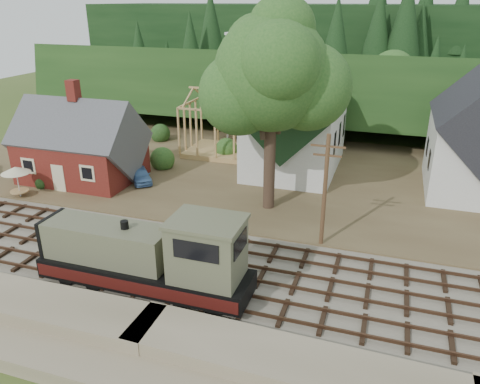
% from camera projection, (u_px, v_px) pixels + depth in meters
% --- Properties ---
extents(ground, '(140.00, 140.00, 0.00)m').
position_uv_depth(ground, '(196.00, 269.00, 29.48)').
color(ground, '#384C1E').
rests_on(ground, ground).
extents(embankment, '(64.00, 5.00, 1.60)m').
position_uv_depth(embankment, '(125.00, 360.00, 22.02)').
color(embankment, '#7F7259').
rests_on(embankment, ground).
extents(railroad_bed, '(64.00, 11.00, 0.16)m').
position_uv_depth(railroad_bed, '(196.00, 267.00, 29.45)').
color(railroad_bed, '#726B5B').
rests_on(railroad_bed, ground).
extents(village_flat, '(64.00, 26.00, 0.30)m').
position_uv_depth(village_flat, '(270.00, 173.00, 45.22)').
color(village_flat, brown).
rests_on(village_flat, ground).
extents(hillside, '(70.00, 28.96, 12.74)m').
position_uv_depth(hillside, '(313.00, 119.00, 66.34)').
color(hillside, '#1E3F19').
rests_on(hillside, ground).
extents(ridge, '(80.00, 20.00, 12.00)m').
position_uv_depth(ridge, '(330.00, 98.00, 80.38)').
color(ridge, black).
rests_on(ridge, ground).
extents(depot, '(10.80, 7.41, 9.00)m').
position_uv_depth(depot, '(81.00, 148.00, 42.55)').
color(depot, maroon).
rests_on(depot, village_flat).
extents(church, '(8.40, 15.17, 13.00)m').
position_uv_depth(church, '(296.00, 120.00, 44.19)').
color(church, silver).
rests_on(church, village_flat).
extents(timber_frame, '(8.20, 6.20, 6.99)m').
position_uv_depth(timber_frame, '(225.00, 127.00, 49.28)').
color(timber_frame, tan).
rests_on(timber_frame, village_flat).
extents(lattice_tower, '(3.20, 3.20, 12.12)m').
position_uv_depth(lattice_tower, '(243.00, 55.00, 51.96)').
color(lattice_tower, silver).
rests_on(lattice_tower, village_flat).
extents(big_tree, '(10.90, 8.40, 14.70)m').
position_uv_depth(big_tree, '(274.00, 82.00, 33.80)').
color(big_tree, '#38281E').
rests_on(big_tree, village_flat).
extents(telegraph_pole_near, '(2.20, 0.28, 8.00)m').
position_uv_depth(telegraph_pole_near, '(325.00, 190.00, 30.39)').
color(telegraph_pole_near, '#4C331E').
rests_on(telegraph_pole_near, ground).
extents(locomotive, '(12.40, 3.10, 4.95)m').
position_uv_depth(locomotive, '(151.00, 258.00, 26.43)').
color(locomotive, black).
rests_on(locomotive, railroad_bed).
extents(car_blue, '(3.73, 4.06, 1.34)m').
position_uv_depth(car_blue, '(140.00, 175.00, 42.46)').
color(car_blue, '#5885BD').
rests_on(car_blue, village_flat).
extents(patio_set, '(2.36, 2.36, 2.63)m').
position_uv_depth(patio_set, '(16.00, 171.00, 38.71)').
color(patio_set, silver).
rests_on(patio_set, village_flat).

